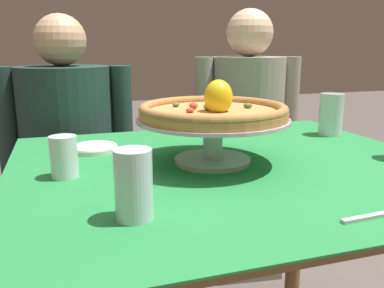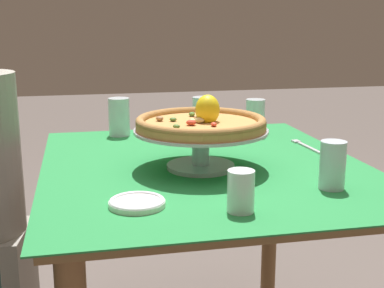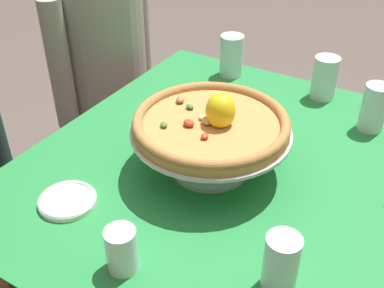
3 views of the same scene
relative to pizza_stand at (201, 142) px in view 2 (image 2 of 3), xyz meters
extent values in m
cylinder|color=olive|center=(0.50, -0.41, -0.47)|extent=(0.06, 0.06, 0.72)
cylinder|color=olive|center=(0.50, 0.37, -0.47)|extent=(0.06, 0.06, 0.72)
cube|color=olive|center=(0.04, -0.02, -0.10)|extent=(1.04, 0.90, 0.02)
cube|color=#237F3D|center=(0.04, -0.02, -0.08)|extent=(1.08, 0.94, 0.00)
cylinder|color=#B7B7C1|center=(0.00, 0.00, -0.07)|extent=(0.19, 0.19, 0.01)
cylinder|color=#B7B7C1|center=(0.00, 0.00, -0.02)|extent=(0.05, 0.05, 0.09)
cylinder|color=#B7B7C1|center=(0.00, 0.00, 0.03)|extent=(0.38, 0.38, 0.01)
cylinder|color=#BC8447|center=(0.00, 0.00, 0.05)|extent=(0.37, 0.37, 0.02)
torus|color=#A6743E|center=(0.00, 0.00, 0.06)|extent=(0.37, 0.37, 0.02)
ellipsoid|color=#4C7533|center=(0.10, 0.01, 0.06)|extent=(0.03, 0.03, 0.01)
ellipsoid|color=tan|center=(-0.01, 0.01, 0.06)|extent=(0.04, 0.04, 0.02)
ellipsoid|color=#4C7533|center=(0.03, 0.07, 0.06)|extent=(0.02, 0.03, 0.01)
ellipsoid|color=beige|center=(0.00, 0.02, 0.06)|extent=(0.03, 0.03, 0.01)
ellipsoid|color=#4C7533|center=(-0.07, 0.08, 0.06)|extent=(0.03, 0.03, 0.01)
ellipsoid|color=#996B42|center=(0.02, 0.01, 0.06)|extent=(0.03, 0.03, 0.01)
ellipsoid|color=#C63D28|center=(-0.04, 0.04, 0.06)|extent=(0.03, 0.03, 0.02)
ellipsoid|color=#C63D28|center=(-0.07, -0.02, 0.06)|extent=(0.02, 0.02, 0.01)
ellipsoid|color=#996B42|center=(0.04, 0.11, 0.06)|extent=(0.03, 0.03, 0.01)
ellipsoid|color=yellow|center=(0.01, -0.02, 0.09)|extent=(0.09, 0.09, 0.08)
cylinder|color=silver|center=(0.49, 0.19, -0.01)|extent=(0.08, 0.08, 0.14)
cylinder|color=silver|center=(0.49, 0.19, -0.04)|extent=(0.07, 0.07, 0.08)
cylinder|color=silver|center=(0.50, -0.12, -0.01)|extent=(0.08, 0.08, 0.13)
cylinder|color=silver|center=(0.50, -0.12, -0.05)|extent=(0.07, 0.07, 0.06)
cylinder|color=silver|center=(0.39, -0.29, -0.01)|extent=(0.07, 0.07, 0.13)
cylinder|color=silver|center=(0.39, -0.29, -0.03)|extent=(0.06, 0.06, 0.09)
cylinder|color=silver|center=(-0.25, -0.28, -0.02)|extent=(0.07, 0.07, 0.12)
cylinder|color=silver|center=(-0.25, -0.28, -0.04)|extent=(0.06, 0.06, 0.07)
cylinder|color=white|center=(-0.36, -0.01, -0.03)|extent=(0.06, 0.06, 0.09)
cylinder|color=silver|center=(-0.36, -0.01, -0.04)|extent=(0.05, 0.05, 0.07)
cylinder|color=white|center=(-0.28, 0.21, -0.07)|extent=(0.13, 0.13, 0.01)
torus|color=white|center=(-0.28, 0.21, -0.07)|extent=(0.13, 0.13, 0.01)
cube|color=#B7B7C1|center=(0.16, -0.40, -0.08)|extent=(0.16, 0.02, 0.01)
cube|color=#B7B7C1|center=(0.25, -0.40, -0.08)|extent=(0.03, 0.03, 0.01)
cube|color=silver|center=(0.47, -0.35, -0.08)|extent=(0.05, 0.04, 0.00)
camera|label=1|loc=(-0.35, -0.92, 0.21)|focal=37.65mm
camera|label=2|loc=(-1.42, 0.33, 0.34)|focal=49.51mm
camera|label=3|loc=(-0.82, -0.43, 0.63)|focal=44.09mm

